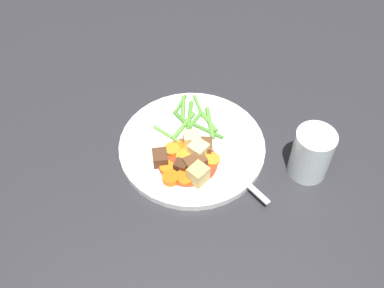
{
  "coord_description": "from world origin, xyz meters",
  "views": [
    {
      "loc": [
        0.53,
        -0.03,
        0.66
      ],
      "look_at": [
        0.0,
        0.0,
        0.01
      ],
      "focal_mm": 42.61,
      "sensor_mm": 36.0,
      "label": 1
    }
  ],
  "objects_px": {
    "carrot_slice_5": "(180,150)",
    "meat_chunk_0": "(181,166)",
    "carrot_slice_6": "(185,177)",
    "carrot_slice_2": "(212,160)",
    "carrot_slice_1": "(172,150)",
    "fork": "(230,168)",
    "carrot_slice_0": "(186,158)",
    "meat_chunk_1": "(160,158)",
    "dinner_plate": "(192,146)",
    "carrot_slice_4": "(167,167)",
    "potato_chunk_1": "(198,175)",
    "potato_chunk_2": "(189,141)",
    "carrot_slice_3": "(171,178)",
    "potato_chunk_0": "(198,150)",
    "meat_chunk_3": "(192,165)",
    "water_glass": "(311,154)",
    "meat_chunk_4": "(199,161)",
    "meat_chunk_2": "(204,146)"
  },
  "relations": [
    {
      "from": "carrot_slice_5",
      "to": "meat_chunk_0",
      "type": "distance_m",
      "value": 0.04
    },
    {
      "from": "carrot_slice_6",
      "to": "carrot_slice_2",
      "type": "bearing_deg",
      "value": 126.22
    },
    {
      "from": "carrot_slice_1",
      "to": "fork",
      "type": "height_order",
      "value": "carrot_slice_1"
    },
    {
      "from": "carrot_slice_0",
      "to": "meat_chunk_1",
      "type": "xyz_separation_m",
      "value": [
        0.0,
        -0.05,
        0.01
      ]
    },
    {
      "from": "carrot_slice_1",
      "to": "meat_chunk_0",
      "type": "height_order",
      "value": "meat_chunk_0"
    },
    {
      "from": "dinner_plate",
      "to": "meat_chunk_0",
      "type": "distance_m",
      "value": 0.06
    },
    {
      "from": "carrot_slice_0",
      "to": "carrot_slice_4",
      "type": "xyz_separation_m",
      "value": [
        0.02,
        -0.03,
        -0.0
      ]
    },
    {
      "from": "potato_chunk_1",
      "to": "potato_chunk_2",
      "type": "bearing_deg",
      "value": -172.11
    },
    {
      "from": "carrot_slice_3",
      "to": "potato_chunk_0",
      "type": "xyz_separation_m",
      "value": [
        -0.05,
        0.05,
        0.01
      ]
    },
    {
      "from": "carrot_slice_0",
      "to": "meat_chunk_3",
      "type": "relative_size",
      "value": 1.13
    },
    {
      "from": "carrot_slice_2",
      "to": "meat_chunk_3",
      "type": "relative_size",
      "value": 0.92
    },
    {
      "from": "carrot_slice_1",
      "to": "meat_chunk_3",
      "type": "distance_m",
      "value": 0.05
    },
    {
      "from": "fork",
      "to": "potato_chunk_0",
      "type": "bearing_deg",
      "value": -122.52
    },
    {
      "from": "carrot_slice_2",
      "to": "potato_chunk_1",
      "type": "xyz_separation_m",
      "value": [
        0.04,
        -0.03,
        0.01
      ]
    },
    {
      "from": "carrot_slice_0",
      "to": "water_glass",
      "type": "xyz_separation_m",
      "value": [
        0.02,
        0.22,
        0.03
      ]
    },
    {
      "from": "meat_chunk_0",
      "to": "potato_chunk_0",
      "type": "bearing_deg",
      "value": 132.85
    },
    {
      "from": "carrot_slice_6",
      "to": "potato_chunk_2",
      "type": "xyz_separation_m",
      "value": [
        -0.07,
        0.01,
        0.01
      ]
    },
    {
      "from": "carrot_slice_1",
      "to": "potato_chunk_0",
      "type": "relative_size",
      "value": 0.95
    },
    {
      "from": "carrot_slice_4",
      "to": "meat_chunk_4",
      "type": "xyz_separation_m",
      "value": [
        -0.01,
        0.06,
        0.01
      ]
    },
    {
      "from": "carrot_slice_6",
      "to": "meat_chunk_4",
      "type": "relative_size",
      "value": 1.3
    },
    {
      "from": "water_glass",
      "to": "fork",
      "type": "bearing_deg",
      "value": -89.95
    },
    {
      "from": "carrot_slice_2",
      "to": "potato_chunk_0",
      "type": "height_order",
      "value": "potato_chunk_0"
    },
    {
      "from": "carrot_slice_1",
      "to": "carrot_slice_4",
      "type": "distance_m",
      "value": 0.04
    },
    {
      "from": "potato_chunk_0",
      "to": "potato_chunk_2",
      "type": "height_order",
      "value": "same"
    },
    {
      "from": "carrot_slice_2",
      "to": "potato_chunk_0",
      "type": "xyz_separation_m",
      "value": [
        -0.02,
        -0.02,
        0.01
      ]
    },
    {
      "from": "potato_chunk_2",
      "to": "meat_chunk_2",
      "type": "xyz_separation_m",
      "value": [
        0.01,
        0.02,
        -0.0
      ]
    },
    {
      "from": "carrot_slice_3",
      "to": "potato_chunk_0",
      "type": "height_order",
      "value": "potato_chunk_0"
    },
    {
      "from": "carrot_slice_4",
      "to": "meat_chunk_3",
      "type": "xyz_separation_m",
      "value": [
        0.0,
        0.04,
        0.01
      ]
    },
    {
      "from": "carrot_slice_0",
      "to": "carrot_slice_5",
      "type": "xyz_separation_m",
      "value": [
        -0.02,
        -0.01,
        -0.0
      ]
    },
    {
      "from": "carrot_slice_6",
      "to": "meat_chunk_2",
      "type": "distance_m",
      "value": 0.07
    },
    {
      "from": "potato_chunk_2",
      "to": "carrot_slice_6",
      "type": "bearing_deg",
      "value": -8.76
    },
    {
      "from": "carrot_slice_6",
      "to": "water_glass",
      "type": "height_order",
      "value": "water_glass"
    },
    {
      "from": "potato_chunk_0",
      "to": "meat_chunk_1",
      "type": "height_order",
      "value": "potato_chunk_0"
    },
    {
      "from": "carrot_slice_0",
      "to": "water_glass",
      "type": "distance_m",
      "value": 0.22
    },
    {
      "from": "potato_chunk_0",
      "to": "meat_chunk_3",
      "type": "relative_size",
      "value": 0.97
    },
    {
      "from": "potato_chunk_1",
      "to": "meat_chunk_3",
      "type": "xyz_separation_m",
      "value": [
        -0.02,
        -0.01,
        -0.01
      ]
    },
    {
      "from": "potato_chunk_1",
      "to": "meat_chunk_0",
      "type": "distance_m",
      "value": 0.04
    },
    {
      "from": "carrot_slice_0",
      "to": "carrot_slice_2",
      "type": "height_order",
      "value": "carrot_slice_0"
    },
    {
      "from": "carrot_slice_2",
      "to": "meat_chunk_0",
      "type": "distance_m",
      "value": 0.06
    },
    {
      "from": "carrot_slice_1",
      "to": "water_glass",
      "type": "relative_size",
      "value": 0.29
    },
    {
      "from": "meat_chunk_0",
      "to": "potato_chunk_2",
      "type": "bearing_deg",
      "value": 161.52
    },
    {
      "from": "potato_chunk_2",
      "to": "carrot_slice_5",
      "type": "bearing_deg",
      "value": -55.06
    },
    {
      "from": "carrot_slice_2",
      "to": "carrot_slice_5",
      "type": "height_order",
      "value": "same"
    },
    {
      "from": "carrot_slice_4",
      "to": "potato_chunk_2",
      "type": "relative_size",
      "value": 0.87
    },
    {
      "from": "carrot_slice_2",
      "to": "water_glass",
      "type": "xyz_separation_m",
      "value": [
        0.02,
        0.17,
        0.03
      ]
    },
    {
      "from": "carrot_slice_3",
      "to": "meat_chunk_4",
      "type": "xyz_separation_m",
      "value": [
        -0.03,
        0.05,
        0.0
      ]
    },
    {
      "from": "carrot_slice_2",
      "to": "carrot_slice_6",
      "type": "relative_size",
      "value": 0.88
    },
    {
      "from": "dinner_plate",
      "to": "meat_chunk_2",
      "type": "bearing_deg",
      "value": 53.42
    },
    {
      "from": "meat_chunk_1",
      "to": "potato_chunk_0",
      "type": "bearing_deg",
      "value": 100.05
    },
    {
      "from": "meat_chunk_1",
      "to": "carrot_slice_1",
      "type": "bearing_deg",
      "value": 133.97
    }
  ]
}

